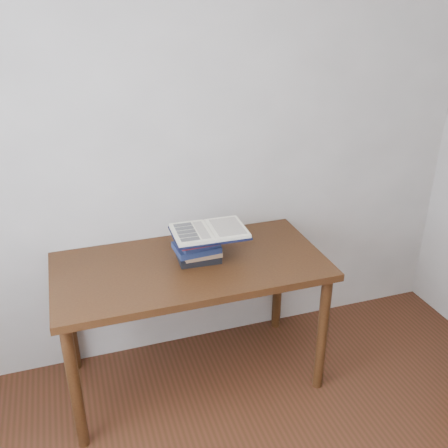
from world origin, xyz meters
name	(u,v)px	position (x,y,z in m)	size (l,w,h in m)	color
room_shell	(341,224)	(-0.08, 0.01, 1.63)	(3.54, 3.54, 2.62)	silver
desk	(191,278)	(-0.11, 1.38, 0.69)	(1.46, 0.73, 0.78)	#402610
book_stack	(199,248)	(-0.06, 1.39, 0.86)	(0.25, 0.20, 0.15)	black
open_book	(209,231)	(0.00, 1.39, 0.95)	(0.40, 0.28, 0.03)	black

